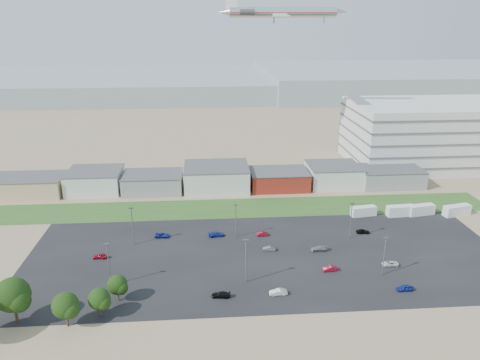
{
  "coord_description": "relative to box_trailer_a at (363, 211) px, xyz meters",
  "views": [
    {
      "loc": [
        -9.6,
        -84.33,
        56.44
      ],
      "look_at": [
        -1.46,
        22.0,
        19.72
      ],
      "focal_mm": 35.0,
      "sensor_mm": 36.0,
      "label": 1
    }
  ],
  "objects": [
    {
      "name": "ground",
      "position": [
        -37.72,
        -43.18,
        -1.45
      ],
      "size": [
        700.0,
        700.0,
        0.0
      ],
      "primitive_type": "plane",
      "color": "#8F7B5B",
      "rests_on": "ground"
    },
    {
      "name": "parking_lot",
      "position": [
        -32.72,
        -23.18,
        -1.44
      ],
      "size": [
        120.0,
        50.0,
        0.01
      ],
      "primitive_type": "cube",
      "color": "black",
      "rests_on": "ground"
    },
    {
      "name": "grass_strip",
      "position": [
        -37.72,
        8.82,
        -1.44
      ],
      "size": [
        160.0,
        16.0,
        0.02
      ],
      "primitive_type": "cube",
      "color": "#2F5520",
      "rests_on": "ground"
    },
    {
      "name": "hills_backdrop",
      "position": [
        2.28,
        271.82,
        3.05
      ],
      "size": [
        700.0,
        200.0,
        9.0
      ],
      "primitive_type": null,
      "color": "gray",
      "rests_on": "ground"
    },
    {
      "name": "building_row",
      "position": [
        -54.72,
        27.82,
        2.55
      ],
      "size": [
        170.0,
        20.0,
        8.0
      ],
      "primitive_type": null,
      "color": "silver",
      "rests_on": "ground"
    },
    {
      "name": "parking_garage",
      "position": [
        52.28,
        51.82,
        11.05
      ],
      "size": [
        80.0,
        40.0,
        25.0
      ],
      "primitive_type": "cube",
      "color": "silver",
      "rests_on": "ground"
    },
    {
      "name": "box_trailer_a",
      "position": [
        0.0,
        0.0,
        0.0
      ],
      "size": [
        7.99,
        3.56,
        2.89
      ],
      "primitive_type": null,
      "rotation": [
        0.0,
        0.0,
        0.15
      ],
      "color": "silver",
      "rests_on": "ground"
    },
    {
      "name": "box_trailer_b",
      "position": [
        11.19,
        -0.91,
        0.14
      ],
      "size": [
        8.62,
        3.27,
        3.17
      ],
      "primitive_type": null,
      "rotation": [
        0.0,
        0.0,
        0.08
      ],
      "color": "silver",
      "rests_on": "ground"
    },
    {
      "name": "box_trailer_c",
      "position": [
        17.72,
        -0.56,
        0.11
      ],
      "size": [
        8.62,
        4.05,
        3.11
      ],
      "primitive_type": null,
      "rotation": [
        0.0,
        0.0,
        0.18
      ],
      "color": "silver",
      "rests_on": "ground"
    },
    {
      "name": "box_trailer_d",
      "position": [
        28.35,
        -1.94,
        0.14
      ],
      "size": [
        8.86,
        4.47,
        3.18
      ],
      "primitive_type": null,
      "rotation": [
        0.0,
        0.0,
        0.22
      ],
      "color": "silver",
      "rests_on": "ground"
    },
    {
      "name": "tree_left",
      "position": [
        -85.12,
        -46.5,
        4.0
      ],
      "size": [
        7.26,
        7.26,
        10.89
      ],
      "primitive_type": null,
      "color": "black",
      "rests_on": "ground"
    },
    {
      "name": "tree_mid",
      "position": [
        -74.79,
        -48.56,
        2.68
      ],
      "size": [
        5.5,
        5.5,
        8.25
      ],
      "primitive_type": null,
      "color": "black",
      "rests_on": "ground"
    },
    {
      "name": "tree_right",
      "position": [
        -69.06,
        -45.77,
        2.07
      ],
      "size": [
        4.69,
        4.69,
        7.03
      ],
      "primitive_type": null,
      "color": "black",
      "rests_on": "ground"
    },
    {
      "name": "tree_near",
      "position": [
        -66.46,
        -40.44,
        1.93
      ],
      "size": [
        4.5,
        4.5,
        6.76
      ],
      "primitive_type": null,
      "color": "black",
      "rests_on": "ground"
    },
    {
      "name": "lightpole_front_l",
      "position": [
        -69.29,
        -34.08,
        3.68
      ],
      "size": [
        1.21,
        0.5,
        10.26
      ],
      "primitive_type": null,
      "color": "slate",
      "rests_on": "ground"
    },
    {
      "name": "lightpole_front_m",
      "position": [
        -38.97,
        -35.12,
        3.87
      ],
      "size": [
        1.25,
        0.52,
        10.64
      ],
      "primitive_type": null,
      "color": "slate",
      "rests_on": "ground"
    },
    {
      "name": "lightpole_front_r",
      "position": [
        -6.93,
        -34.41,
        3.36
      ],
      "size": [
        1.13,
        0.47,
        9.61
      ],
      "primitive_type": null,
      "color": "slate",
      "rests_on": "ground"
    },
    {
      "name": "lightpole_back_l",
      "position": [
        -66.85,
        -14.14,
        3.81
      ],
      "size": [
        1.24,
        0.52,
        10.52
      ],
      "primitive_type": null,
      "color": "slate",
      "rests_on": "ground"
    },
    {
      "name": "lightpole_back_m",
      "position": [
        -39.61,
        -11.69,
        3.31
      ],
      "size": [
        1.12,
        0.47,
        9.51
      ],
      "primitive_type": null,
      "color": "slate",
      "rests_on": "ground"
    },
    {
      "name": "lightpole_back_r",
      "position": [
        -8.77,
        -14.86,
        3.69
      ],
      "size": [
        1.21,
        0.5,
        10.28
      ],
      "primitive_type": null,
      "color": "slate",
      "rests_on": "ground"
    },
    {
      "name": "airliner",
      "position": [
        -18.41,
        48.55,
        57.4
      ],
      "size": [
        49.6,
        36.51,
        13.72
      ],
      "primitive_type": null,
      "rotation": [
        0.0,
        0.0,
        -0.11
      ],
      "color": "silver"
    },
    {
      "name": "parked_car_0",
      "position": [
        -3.49,
        -30.39,
        -0.89
      ],
      "size": [
        4.06,
        2.04,
        1.1
      ],
      "primitive_type": "imported",
      "rotation": [
        0.0,
        0.0,
        -1.62
      ],
      "color": "silver",
      "rests_on": "ground"
    },
    {
      "name": "parked_car_1",
      "position": [
        -18.56,
        -31.69,
        -0.83
      ],
      "size": [
        3.84,
        1.65,
        1.23
      ],
      "primitive_type": "imported",
      "rotation": [
        0.0,
        0.0,
        -1.48
      ],
      "color": "maroon",
      "rests_on": "ground"
    },
    {
      "name": "parked_car_2",
      "position": [
        -4.39,
        -41.28,
        -0.81
      ],
      "size": [
        3.78,
        1.62,
        1.27
      ],
      "primitive_type": "imported",
      "rotation": [
        0.0,
        0.0,
        -1.54
      ],
      "color": "navy",
      "rests_on": "ground"
    },
    {
      "name": "parked_car_3",
      "position": [
        -44.79,
        -40.79,
        -0.86
      ],
      "size": [
        4.24,
        2.17,
        1.18
      ],
      "primitive_type": "imported",
      "rotation": [
        0.0,
        0.0,
        -1.7
      ],
      "color": "black",
      "rests_on": "ground"
    },
    {
      "name": "parked_car_5",
      "position": [
        -74.14,
        -21.3,
        -0.82
      ],
      "size": [
        3.75,
        1.72,
        1.25
      ],
      "primitive_type": "imported",
      "rotation": [
        0.0,
        0.0,
        -1.64
      ],
      "color": "maroon",
      "rests_on": "ground"
    },
    {
      "name": "parked_car_6",
      "position": [
        -44.91,
        -11.03,
        -0.81
      ],
      "size": [
        4.54,
        2.27,
        1.27
      ],
      "primitive_type": "imported",
      "rotation": [
        0.0,
        0.0,
        1.69
      ],
      "color": "navy",
      "rests_on": "ground"
    },
    {
      "name": "parked_car_7",
      "position": [
        -31.58,
        -20.35,
        -0.9
      ],
      "size": [
        3.43,
        1.5,
        1.1
      ],
      "primitive_type": "imported",
      "rotation": [
        0.0,
        0.0,
        -1.68
      ],
      "color": "#595B5E",
      "rests_on": "ground"
    },
    {
      "name": "parked_car_8",
      "position": [
        -4.16,
        -12.17,
        -0.83
      ],
      "size": [
        3.78,
        1.86,
        1.24
      ],
      "primitive_type": "imported",
      "rotation": [
        0.0,
        0.0,
        1.46
      ],
      "color": "black",
      "rests_on": "ground"
    },
    {
      "name": "parked_car_9",
      "position": [
        -59.79,
        -10.39,
        -0.87
      ],
      "size": [
        4.35,
        2.41,
        1.15
      ],
      "primitive_type": "imported",
      "rotation": [
        0.0,
        0.0,
        1.45
      ],
      "color": "navy",
      "rests_on": "ground"
    },
    {
      "name": "parked_car_11",
      "position": [
        -32.13,
        -11.67,
        -0.89
      ],
      "size": [
        3.44,
        1.45,
        1.11
      ],
      "primitive_type": "imported",
      "rotation": [
        0.0,
        0.0,
        1.66
      ],
      "color": "maroon",
      "rests_on": "ground"
    },
    {
      "name": "parked_car_12",
      "position": [
        -18.9,
        -21.49,
        -0.82
      ],
      "size": [
        4.36,
        1.81,
        1.26
      ],
      "primitive_type": "imported",
      "rotation": [
        0.0,
        0.0,
        -1.56
      ],
      "color": "#A5A5AA",
      "rests_on": "ground"
    },
    {
      "name": "parked_car_13",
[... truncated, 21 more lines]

